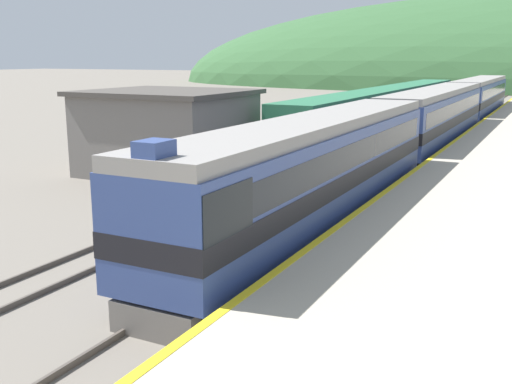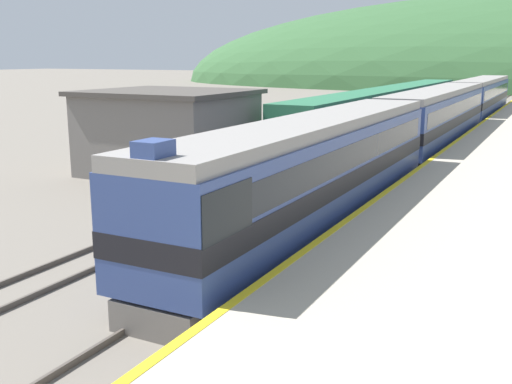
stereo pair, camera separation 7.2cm
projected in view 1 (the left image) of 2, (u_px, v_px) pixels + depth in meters
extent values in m
cube|color=#4C443D|center=(473.00, 116.00, 63.68)|extent=(0.08, 180.00, 0.16)
cube|color=#4C443D|center=(487.00, 117.00, 63.05)|extent=(0.08, 180.00, 0.16)
cube|color=#4C443D|center=(426.00, 114.00, 65.88)|extent=(0.08, 180.00, 0.16)
cube|color=#4C443D|center=(439.00, 115.00, 65.25)|extent=(0.08, 180.00, 0.16)
cube|color=yellow|center=(474.00, 127.00, 44.90)|extent=(0.24, 140.00, 0.01)
cube|color=slate|center=(168.00, 134.00, 32.60)|extent=(7.81, 6.97, 4.28)
cube|color=#47423D|center=(166.00, 92.00, 32.10)|extent=(8.31, 7.47, 0.24)
cube|color=black|center=(316.00, 218.00, 22.20)|extent=(2.38, 19.14, 0.85)
cube|color=#334784|center=(317.00, 168.00, 21.79)|extent=(2.91, 20.36, 2.90)
cube|color=black|center=(317.00, 174.00, 21.84)|extent=(2.94, 20.38, 0.64)
cube|color=black|center=(318.00, 151.00, 21.65)|extent=(2.93, 19.14, 0.87)
cube|color=gray|center=(318.00, 123.00, 21.42)|extent=(2.73, 20.36, 0.40)
cube|color=black|center=(174.00, 204.00, 13.79)|extent=(2.95, 2.20, 1.16)
cube|color=#334784|center=(154.00, 149.00, 12.89)|extent=(0.64, 0.80, 0.36)
cube|color=slate|center=(154.00, 323.00, 13.55)|extent=(2.27, 0.40, 0.77)
cube|color=black|center=(434.00, 143.00, 41.51)|extent=(2.38, 20.96, 0.85)
cube|color=#334784|center=(436.00, 116.00, 41.09)|extent=(2.91, 22.30, 2.90)
cube|color=black|center=(435.00, 119.00, 41.14)|extent=(2.94, 22.32, 0.64)
cube|color=black|center=(436.00, 107.00, 40.95)|extent=(2.93, 20.96, 0.87)
cube|color=gray|center=(437.00, 92.00, 40.73)|extent=(2.73, 22.30, 0.40)
cube|color=black|center=(478.00, 115.00, 61.65)|extent=(2.38, 20.96, 0.85)
cube|color=#334784|center=(480.00, 97.00, 61.24)|extent=(2.91, 22.30, 2.90)
cube|color=black|center=(479.00, 99.00, 61.29)|extent=(2.94, 22.32, 0.64)
cube|color=black|center=(480.00, 90.00, 61.10)|extent=(2.93, 20.96, 0.87)
cube|color=gray|center=(481.00, 80.00, 60.88)|extent=(2.73, 22.30, 0.40)
cube|color=black|center=(387.00, 130.00, 49.12)|extent=(2.46, 38.74, 0.80)
cube|color=#286B47|center=(388.00, 107.00, 48.70)|extent=(2.90, 40.35, 3.04)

